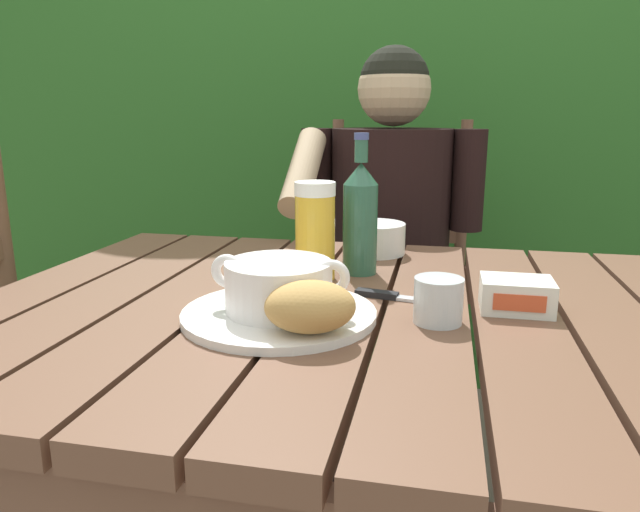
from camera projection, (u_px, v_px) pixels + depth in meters
name	position (u px, v px, depth m)	size (l,w,h in m)	color
dining_table	(342.00, 361.00, 0.92)	(1.16, 0.88, 0.73)	brown
hedge_backdrop	(387.00, 110.00, 2.34)	(3.83, 0.77, 2.77)	#2C6224
chair_near_diner	(393.00, 292.00, 1.79)	(0.43, 0.42, 1.00)	brown
person_eating	(387.00, 235.00, 1.55)	(0.48, 0.47, 1.19)	black
serving_plate	(279.00, 314.00, 0.83)	(0.28, 0.28, 0.01)	white
soup_bowl	(279.00, 285.00, 0.82)	(0.20, 0.15, 0.08)	white
bread_roll	(310.00, 307.00, 0.74)	(0.14, 0.12, 0.07)	tan
beer_glass	(315.00, 231.00, 1.02)	(0.07, 0.07, 0.17)	gold
beer_bottle	(363.00, 216.00, 1.05)	(0.06, 0.06, 0.25)	#2B5840
water_glass_small	(438.00, 300.00, 0.81)	(0.07, 0.07, 0.06)	silver
butter_tub	(516.00, 295.00, 0.86)	(0.10, 0.08, 0.05)	white
table_knife	(396.00, 297.00, 0.92)	(0.17, 0.05, 0.01)	silver
diner_bowl	(374.00, 238.00, 1.22)	(0.13, 0.13, 0.06)	white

